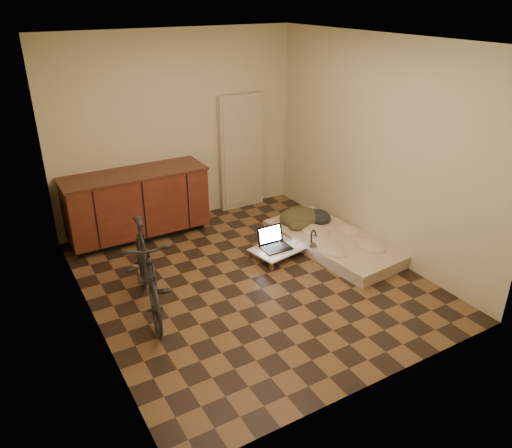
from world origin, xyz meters
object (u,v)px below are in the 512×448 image
bicycle (146,266)px  futon (333,242)px  laptop (274,243)px  lap_desk (280,248)px

bicycle → futon: bearing=13.1°
futon → laptop: laptop is taller
bicycle → lap_desk: size_ratio=2.05×
bicycle → futon: (2.50, 0.11, -0.43)m
lap_desk → laptop: laptop is taller
futon → lap_desk: (-0.71, 0.17, 0.02)m
futon → lap_desk: size_ratio=2.51×
lap_desk → bicycle: bearing=178.3°
bicycle → laptop: 1.80m
futon → lap_desk: bearing=160.7°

